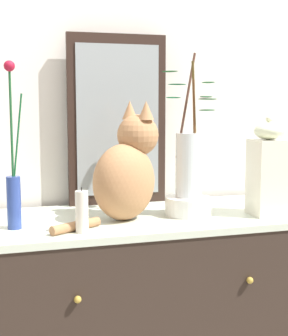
{
  "coord_description": "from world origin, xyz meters",
  "views": [
    {
      "loc": [
        -0.54,
        -1.81,
        1.29
      ],
      "look_at": [
        0.0,
        0.0,
        1.05
      ],
      "focal_mm": 54.65,
      "sensor_mm": 36.0,
      "label": 1
    }
  ],
  "objects_px": {
    "jar_lidded_porcelain": "(267,170)",
    "bowl_porcelain": "(188,206)",
    "sideboard": "(144,324)",
    "candle_pillar": "(82,212)",
    "vase_glass_clear": "(189,160)",
    "mirror_leaning": "(117,120)",
    "cat_sitting": "(127,171)",
    "vase_slim_green": "(13,185)"
  },
  "relations": [
    {
      "from": "vase_slim_green",
      "to": "vase_glass_clear",
      "type": "xyz_separation_m",
      "value": [
        0.64,
        0.03,
        0.06
      ]
    },
    {
      "from": "cat_sitting",
      "to": "vase_slim_green",
      "type": "distance_m",
      "value": 0.4
    },
    {
      "from": "mirror_leaning",
      "to": "bowl_porcelain",
      "type": "bearing_deg",
      "value": -55.48
    },
    {
      "from": "vase_slim_green",
      "to": "bowl_porcelain",
      "type": "relative_size",
      "value": 3.19
    },
    {
      "from": "sideboard",
      "to": "candle_pillar",
      "type": "bearing_deg",
      "value": -145.41
    },
    {
      "from": "vase_glass_clear",
      "to": "candle_pillar",
      "type": "distance_m",
      "value": 0.47
    },
    {
      "from": "mirror_leaning",
      "to": "candle_pillar",
      "type": "relative_size",
      "value": 4.66
    },
    {
      "from": "sideboard",
      "to": "cat_sitting",
      "type": "bearing_deg",
      "value": -151.71
    },
    {
      "from": "sideboard",
      "to": "vase_glass_clear",
      "type": "relative_size",
      "value": 2.55
    },
    {
      "from": "vase_slim_green",
      "to": "vase_glass_clear",
      "type": "distance_m",
      "value": 0.64
    },
    {
      "from": "mirror_leaning",
      "to": "vase_slim_green",
      "type": "height_order",
      "value": "mirror_leaning"
    },
    {
      "from": "mirror_leaning",
      "to": "jar_lidded_porcelain",
      "type": "distance_m",
      "value": 0.64
    },
    {
      "from": "cat_sitting",
      "to": "candle_pillar",
      "type": "distance_m",
      "value": 0.26
    },
    {
      "from": "mirror_leaning",
      "to": "candle_pillar",
      "type": "distance_m",
      "value": 0.56
    },
    {
      "from": "mirror_leaning",
      "to": "vase_slim_green",
      "type": "relative_size",
      "value": 1.25
    },
    {
      "from": "cat_sitting",
      "to": "jar_lidded_porcelain",
      "type": "xyz_separation_m",
      "value": [
        0.52,
        -0.08,
        -0.01
      ]
    },
    {
      "from": "bowl_porcelain",
      "to": "jar_lidded_porcelain",
      "type": "height_order",
      "value": "jar_lidded_porcelain"
    },
    {
      "from": "vase_glass_clear",
      "to": "jar_lidded_porcelain",
      "type": "relative_size",
      "value": 1.43
    },
    {
      "from": "bowl_porcelain",
      "to": "jar_lidded_porcelain",
      "type": "distance_m",
      "value": 0.33
    },
    {
      "from": "jar_lidded_porcelain",
      "to": "candle_pillar",
      "type": "relative_size",
      "value": 2.49
    },
    {
      "from": "cat_sitting",
      "to": "vase_glass_clear",
      "type": "bearing_deg",
      "value": -0.08
    },
    {
      "from": "cat_sitting",
      "to": "bowl_porcelain",
      "type": "distance_m",
      "value": 0.28
    },
    {
      "from": "cat_sitting",
      "to": "bowl_porcelain",
      "type": "relative_size",
      "value": 2.53
    },
    {
      "from": "mirror_leaning",
      "to": "vase_slim_green",
      "type": "distance_m",
      "value": 0.58
    },
    {
      "from": "sideboard",
      "to": "vase_glass_clear",
      "type": "height_order",
      "value": "vase_glass_clear"
    },
    {
      "from": "vase_glass_clear",
      "to": "mirror_leaning",
      "type": "bearing_deg",
      "value": 124.74
    },
    {
      "from": "sideboard",
      "to": "candle_pillar",
      "type": "distance_m",
      "value": 0.6
    },
    {
      "from": "vase_glass_clear",
      "to": "candle_pillar",
      "type": "bearing_deg",
      "value": -161.63
    },
    {
      "from": "mirror_leaning",
      "to": "bowl_porcelain",
      "type": "relative_size",
      "value": 3.99
    },
    {
      "from": "jar_lidded_porcelain",
      "to": "bowl_porcelain",
      "type": "bearing_deg",
      "value": 164.01
    },
    {
      "from": "bowl_porcelain",
      "to": "candle_pillar",
      "type": "xyz_separation_m",
      "value": [
        -0.43,
        -0.14,
        0.03
      ]
    },
    {
      "from": "cat_sitting",
      "to": "vase_slim_green",
      "type": "xyz_separation_m",
      "value": [
        -0.4,
        -0.03,
        -0.03
      ]
    },
    {
      "from": "mirror_leaning",
      "to": "jar_lidded_porcelain",
      "type": "height_order",
      "value": "mirror_leaning"
    },
    {
      "from": "cat_sitting",
      "to": "vase_glass_clear",
      "type": "height_order",
      "value": "vase_glass_clear"
    },
    {
      "from": "jar_lidded_porcelain",
      "to": "mirror_leaning",
      "type": "bearing_deg",
      "value": 142.43
    },
    {
      "from": "mirror_leaning",
      "to": "bowl_porcelain",
      "type": "xyz_separation_m",
      "value": [
        0.2,
        -0.29,
        -0.31
      ]
    },
    {
      "from": "sideboard",
      "to": "mirror_leaning",
      "type": "distance_m",
      "value": 0.82
    },
    {
      "from": "sideboard",
      "to": "mirror_leaning",
      "type": "xyz_separation_m",
      "value": [
        -0.04,
        0.25,
        0.78
      ]
    },
    {
      "from": "sideboard",
      "to": "vase_slim_green",
      "type": "height_order",
      "value": "vase_slim_green"
    },
    {
      "from": "candle_pillar",
      "to": "vase_slim_green",
      "type": "bearing_deg",
      "value": 151.1
    },
    {
      "from": "candle_pillar",
      "to": "mirror_leaning",
      "type": "bearing_deg",
      "value": 62.28
    },
    {
      "from": "mirror_leaning",
      "to": "jar_lidded_porcelain",
      "type": "xyz_separation_m",
      "value": [
        0.49,
        -0.37,
        -0.18
      ]
    }
  ]
}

